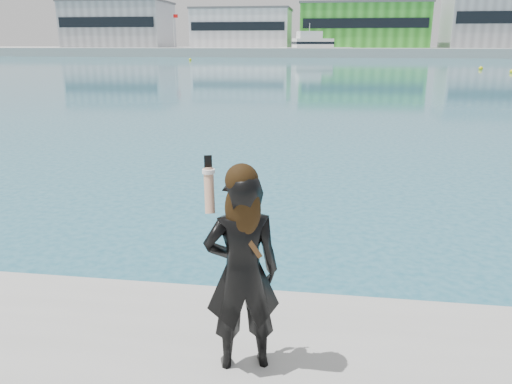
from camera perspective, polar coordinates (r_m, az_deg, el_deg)
far_quay at (r=133.51m, az=8.33°, el=15.60°), size 320.00×40.00×2.00m
warehouse_grey_left at (r=142.83m, az=-15.40°, el=17.98°), size 26.52×16.36×11.50m
warehouse_white at (r=133.45m, az=-1.55°, el=18.23°), size 24.48×15.35×9.50m
warehouse_green at (r=131.74m, az=12.11°, el=18.13°), size 30.60×16.36×10.50m
warehouse_grey_right at (r=137.34m, az=26.20°, el=17.20°), size 25.50×15.35×12.50m
flagpole_left at (r=130.36m, az=-9.36°, el=17.97°), size 1.28×0.16×8.00m
flagpole_right at (r=126.37m, az=18.97°, el=17.37°), size 1.28×0.16×8.00m
motor_yacht at (r=120.42m, az=6.70°, el=16.08°), size 16.52×10.04×7.47m
buoy_near at (r=68.70m, az=24.29°, el=12.62°), size 0.50×0.50×0.50m
buoy_far at (r=96.30m, az=-7.53°, el=14.67°), size 0.50×0.50×0.50m
buoy_extra at (r=62.57m, az=27.19°, el=12.00°), size 0.50×0.50×0.50m
woman at (r=3.68m, az=-1.60°, el=-8.56°), size 0.64×0.51×1.62m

